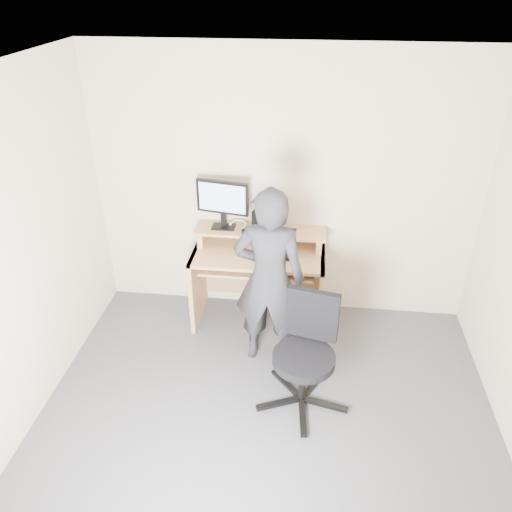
% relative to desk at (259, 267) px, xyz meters
% --- Properties ---
extents(ground, '(3.50, 3.50, 0.00)m').
position_rel_desk_xyz_m(ground, '(0.20, -1.53, -0.55)').
color(ground, '#4D4E52').
rests_on(ground, ground).
extents(back_wall, '(3.50, 0.02, 2.50)m').
position_rel_desk_xyz_m(back_wall, '(0.20, 0.22, 0.70)').
color(back_wall, '#BCAC96').
rests_on(back_wall, ground).
extents(ceiling, '(3.50, 3.50, 0.02)m').
position_rel_desk_xyz_m(ceiling, '(0.20, -1.53, 1.95)').
color(ceiling, white).
rests_on(ceiling, back_wall).
extents(desk, '(1.20, 0.60, 0.91)m').
position_rel_desk_xyz_m(desk, '(0.00, 0.00, 0.00)').
color(desk, tan).
rests_on(desk, ground).
extents(monitor, '(0.48, 0.14, 0.46)m').
position_rel_desk_xyz_m(monitor, '(-0.34, 0.06, 0.64)').
color(monitor, black).
rests_on(monitor, desk).
extents(external_drive, '(0.10, 0.14, 0.20)m').
position_rel_desk_xyz_m(external_drive, '(-0.02, 0.07, 0.46)').
color(external_drive, black).
rests_on(external_drive, desk).
extents(travel_mug, '(0.10, 0.10, 0.20)m').
position_rel_desk_xyz_m(travel_mug, '(0.14, 0.09, 0.46)').
color(travel_mug, '#AFAFB3').
rests_on(travel_mug, desk).
extents(smartphone, '(0.09, 0.14, 0.01)m').
position_rel_desk_xyz_m(smartphone, '(0.29, 0.05, 0.37)').
color(smartphone, black).
rests_on(smartphone, desk).
extents(charger, '(0.05, 0.05, 0.03)m').
position_rel_desk_xyz_m(charger, '(-0.13, -0.02, 0.38)').
color(charger, black).
rests_on(charger, desk).
extents(headphones, '(0.17, 0.17, 0.06)m').
position_rel_desk_xyz_m(headphones, '(-0.21, 0.12, 0.37)').
color(headphones, silver).
rests_on(headphones, desk).
extents(keyboard, '(0.49, 0.31, 0.03)m').
position_rel_desk_xyz_m(keyboard, '(0.07, -0.17, 0.12)').
color(keyboard, black).
rests_on(keyboard, desk).
extents(mouse, '(0.10, 0.06, 0.04)m').
position_rel_desk_xyz_m(mouse, '(0.28, -0.18, 0.22)').
color(mouse, black).
rests_on(mouse, desk).
extents(office_chair, '(0.72, 0.70, 0.91)m').
position_rel_desk_xyz_m(office_chair, '(0.48, -1.03, -0.05)').
color(office_chair, black).
rests_on(office_chair, ground).
extents(person, '(0.61, 0.43, 1.61)m').
position_rel_desk_xyz_m(person, '(0.15, -0.59, 0.26)').
color(person, black).
rests_on(person, ground).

